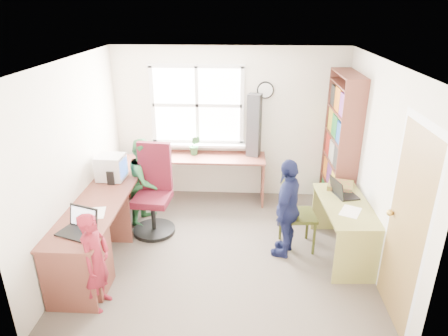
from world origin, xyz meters
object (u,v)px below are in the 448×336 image
bookshelf (340,149)px  potted_plant (195,145)px  l_desk (114,228)px  laptop_right (342,192)px  right_desk (345,218)px  wooden_chair (293,211)px  swivel_chair (154,195)px  crt_monitor (111,168)px  laptop_left (79,226)px  person_green (146,181)px  person_navy (287,208)px  cd_tower (254,126)px  person_red (96,262)px

bookshelf → potted_plant: 2.20m
potted_plant → l_desk: bearing=-113.8°
laptop_right → potted_plant: (-2.02, 1.25, 0.15)m
right_desk → wooden_chair: bearing=165.8°
swivel_chair → crt_monitor: bearing=-176.7°
swivel_chair → wooden_chair: bearing=-5.9°
bookshelf → potted_plant: bookshelf is taller
right_desk → laptop_left: (-2.98, -0.85, 0.29)m
person_green → person_navy: (1.94, -0.73, 0.02)m
l_desk → potted_plant: 1.99m
laptop_left → potted_plant: potted_plant is taller
bookshelf → crt_monitor: (-3.19, -0.71, -0.08)m
swivel_chair → laptop_right: size_ratio=3.09×
laptop_right → crt_monitor: bearing=70.1°
bookshelf → person_navy: (-0.85, -1.20, -0.36)m
wooden_chair → person_navy: size_ratio=0.76×
wooden_chair → laptop_right: (0.61, 0.11, 0.23)m
bookshelf → wooden_chair: bookshelf is taller
wooden_chair → l_desk: bearing=-174.9°
l_desk → person_green: 1.03m
cd_tower → potted_plant: (-0.92, -0.03, -0.33)m
swivel_chair → person_green: 0.32m
wooden_chair → cd_tower: 1.64m
person_green → person_red: bearing=-168.1°
wooden_chair → laptop_left: laptop_left is taller
right_desk → laptop_right: laptop_right is taller
laptop_right → cd_tower: size_ratio=0.41×
person_navy → person_green: bearing=-90.1°
swivel_chair → person_red: swivel_chair is taller
l_desk → cd_tower: (1.70, 1.80, 0.78)m
crt_monitor → person_red: bearing=-76.3°
swivel_chair → laptop_left: 1.42m
right_desk → person_red: 2.95m
person_green → person_navy: person_navy is taller
right_desk → cd_tower: cd_tower is taller
potted_plant → person_green: 1.02m
swivel_chair → wooden_chair: 1.89m
potted_plant → wooden_chair: bearing=-44.0°
bookshelf → person_red: bookshelf is taller
person_navy → person_red: bearing=-41.3°
person_red → person_navy: size_ratio=0.86×
swivel_chair → person_green: (-0.17, 0.25, 0.09)m
laptop_left → cd_tower: size_ratio=0.45×
wooden_chair → person_red: person_red is taller
laptop_left → right_desk: bearing=35.2°
l_desk → crt_monitor: bearing=106.8°
potted_plant → person_navy: bearing=-48.5°
laptop_right → cd_tower: bearing=25.5°
person_green → swivel_chair: bearing=-132.3°
right_desk → bookshelf: bearing=80.1°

